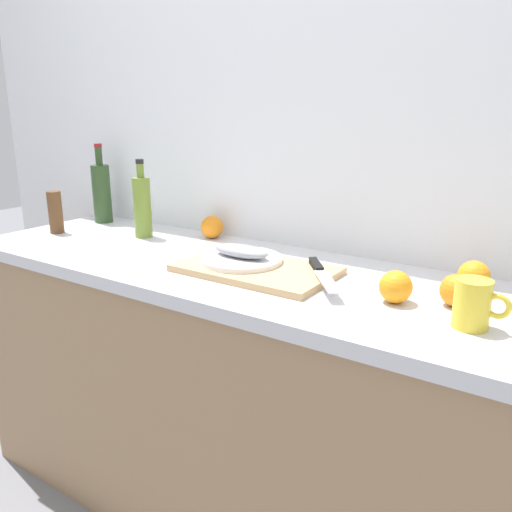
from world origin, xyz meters
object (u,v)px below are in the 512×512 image
at_px(fish_fillet, 240,251).
at_px(chef_knife, 320,271).
at_px(coffee_mug_0, 473,304).
at_px(pepper_mill, 55,212).
at_px(wine_bottle, 102,192).
at_px(olive_oil_bottle, 142,206).
at_px(cutting_board, 256,269).
at_px(orange_0, 474,276).
at_px(white_plate, 240,259).

relative_size(fish_fillet, chef_knife, 0.76).
bearing_deg(coffee_mug_0, pepper_mill, 177.81).
xyz_separation_m(fish_fillet, pepper_mill, (-0.84, -0.02, 0.03)).
relative_size(coffee_mug_0, pepper_mill, 0.74).
relative_size(wine_bottle, coffee_mug_0, 2.74).
relative_size(fish_fillet, pepper_mill, 1.15).
relative_size(chef_knife, olive_oil_bottle, 0.85).
bearing_deg(cutting_board, chef_knife, 10.91).
bearing_deg(orange_0, cutting_board, -162.06).
bearing_deg(coffee_mug_0, wine_bottle, 169.18).
height_order(white_plate, fish_fillet, fish_fillet).
bearing_deg(coffee_mug_0, fish_fillet, 173.36).
bearing_deg(chef_knife, coffee_mug_0, 37.31).
bearing_deg(cutting_board, orange_0, 17.94).
distance_m(chef_knife, coffee_mug_0, 0.43).
distance_m(cutting_board, white_plate, 0.07).
height_order(cutting_board, orange_0, orange_0).
relative_size(white_plate, pepper_mill, 1.54).
bearing_deg(orange_0, olive_oil_bottle, -177.51).
distance_m(cutting_board, chef_knife, 0.19).
relative_size(white_plate, wine_bottle, 0.76).
height_order(chef_knife, orange_0, orange_0).
bearing_deg(olive_oil_bottle, chef_knife, -6.95).
height_order(olive_oil_bottle, coffee_mug_0, olive_oil_bottle).
xyz_separation_m(wine_bottle, pepper_mill, (0.01, -0.23, -0.05)).
distance_m(fish_fillet, pepper_mill, 0.84).
bearing_deg(fish_fillet, white_plate, 90.00).
distance_m(olive_oil_bottle, coffee_mug_0, 1.21).
xyz_separation_m(chef_knife, pepper_mill, (-1.10, -0.04, 0.05)).
distance_m(chef_knife, pepper_mill, 1.10).
bearing_deg(fish_fillet, olive_oil_bottle, 167.14).
height_order(white_plate, coffee_mug_0, coffee_mug_0).
distance_m(olive_oil_bottle, pepper_mill, 0.35).
relative_size(white_plate, fish_fillet, 1.33).
height_order(fish_fillet, orange_0, orange_0).
height_order(white_plate, orange_0, orange_0).
bearing_deg(orange_0, coffee_mug_0, -78.83).
height_order(fish_fillet, wine_bottle, wine_bottle).
distance_m(fish_fillet, chef_knife, 0.26).
xyz_separation_m(orange_0, pepper_mill, (-1.47, -0.19, 0.04)).
bearing_deg(cutting_board, wine_bottle, 166.24).
relative_size(white_plate, chef_knife, 1.01).
xyz_separation_m(white_plate, fish_fillet, (0.00, -0.00, 0.03)).
bearing_deg(fish_fillet, chef_knife, 5.59).
relative_size(cutting_board, olive_oil_bottle, 1.58).
xyz_separation_m(olive_oil_bottle, orange_0, (1.15, 0.05, -0.08)).
distance_m(wine_bottle, orange_0, 1.48).
bearing_deg(olive_oil_bottle, orange_0, 2.49).
relative_size(white_plate, orange_0, 2.99).
xyz_separation_m(fish_fillet, olive_oil_bottle, (-0.52, 0.12, 0.06)).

